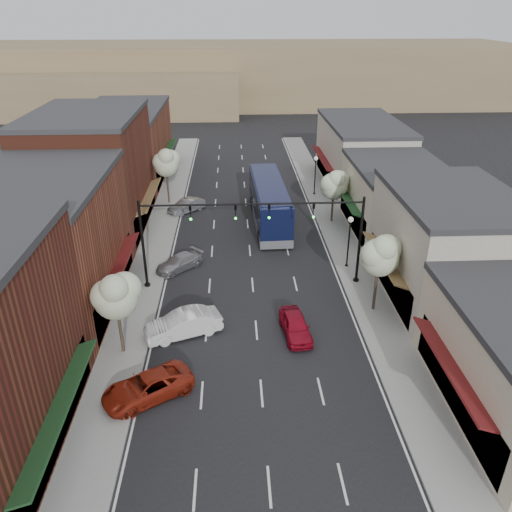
{
  "coord_description": "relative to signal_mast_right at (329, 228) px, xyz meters",
  "views": [
    {
      "loc": [
        -1.31,
        -25.19,
        19.17
      ],
      "look_at": [
        0.29,
        8.53,
        2.2
      ],
      "focal_mm": 35.0,
      "sensor_mm": 36.0,
      "label": 1
    }
  ],
  "objects": [
    {
      "name": "bldg_right_midfar",
      "position": [
        8.08,
        10.0,
        -1.46
      ],
      "size": [
        9.14,
        12.1,
        6.4
      ],
      "color": "beige",
      "rests_on": "ground"
    },
    {
      "name": "parked_car_e",
      "position": [
        -11.82,
        15.46,
        -3.95
      ],
      "size": [
        3.94,
        3.88,
        1.35
      ],
      "primitive_type": "imported",
      "rotation": [
        0.0,
        0.0,
        -0.8
      ],
      "color": "gray",
      "rests_on": "ground"
    },
    {
      "name": "bldg_right_midnear",
      "position": [
        8.1,
        -2.0,
        -0.72
      ],
      "size": [
        9.14,
        12.1,
        7.9
      ],
      "color": "#BDB4A2",
      "rests_on": "ground"
    },
    {
      "name": "hill_near",
      "position": [
        -30.62,
        70.0,
        -0.62
      ],
      "size": [
        50.0,
        20.0,
        8.0
      ],
      "primitive_type": "cube",
      "color": "#7A6647",
      "rests_on": "ground"
    },
    {
      "name": "tree_left_far",
      "position": [
        -13.87,
        17.95,
        -0.02
      ],
      "size": [
        2.85,
        2.65,
        6.13
      ],
      "color": "#47382B",
      "rests_on": "ground"
    },
    {
      "name": "bldg_right_far",
      "position": [
        8.09,
        24.0,
        -0.96
      ],
      "size": [
        9.14,
        16.1,
        7.4
      ],
      "color": "#BDB4A2",
      "rests_on": "ground"
    },
    {
      "name": "parked_car_a",
      "position": [
        -11.82,
        -11.98,
        -3.93
      ],
      "size": [
        5.43,
        4.52,
        1.38
      ],
      "primitive_type": "imported",
      "rotation": [
        0.0,
        0.0,
        -1.03
      ],
      "color": "maroon",
      "rests_on": "ground"
    },
    {
      "name": "signal_mast_left",
      "position": [
        -11.24,
        0.0,
        0.0
      ],
      "size": [
        8.22,
        0.46,
        7.0
      ],
      "color": "black",
      "rests_on": "ground"
    },
    {
      "name": "coach_bus",
      "position": [
        -3.5,
        12.39,
        -2.51
      ],
      "size": [
        3.38,
        13.45,
        4.08
      ],
      "rotation": [
        0.0,
        0.0,
        0.04
      ],
      "color": "black",
      "rests_on": "ground"
    },
    {
      "name": "sidewalk_right",
      "position": [
        2.78,
        10.5,
        -4.55
      ],
      "size": [
        2.8,
        73.0,
        0.15
      ],
      "primitive_type": "cube",
      "color": "gray",
      "rests_on": "ground"
    },
    {
      "name": "lamp_post_far",
      "position": [
        2.18,
        20.0,
        -1.62
      ],
      "size": [
        0.44,
        0.44,
        4.44
      ],
      "color": "black",
      "rests_on": "ground"
    },
    {
      "name": "parked_car_c",
      "position": [
        -11.45,
        2.85,
        -4.02
      ],
      "size": [
        4.16,
        4.09,
        1.2
      ],
      "primitive_type": "imported",
      "rotation": [
        0.0,
        0.0,
        -0.8
      ],
      "color": "gray",
      "rests_on": "ground"
    },
    {
      "name": "tree_right_far",
      "position": [
        2.73,
        11.95,
        -0.63
      ],
      "size": [
        2.85,
        2.65,
        5.43
      ],
      "color": "#47382B",
      "rests_on": "ground"
    },
    {
      "name": "signal_mast_right",
      "position": [
        0.0,
        0.0,
        0.0
      ],
      "size": [
        8.22,
        0.46,
        7.0
      ],
      "color": "black",
      "rests_on": "ground"
    },
    {
      "name": "curb_right",
      "position": [
        1.38,
        10.5,
        -4.55
      ],
      "size": [
        0.25,
        73.0,
        0.17
      ],
      "primitive_type": "cube",
      "color": "gray",
      "rests_on": "ground"
    },
    {
      "name": "tree_left_near",
      "position": [
        -13.87,
        -8.05,
        -0.4
      ],
      "size": [
        2.85,
        2.65,
        5.69
      ],
      "color": "#47382B",
      "rests_on": "ground"
    },
    {
      "name": "bldg_left_far",
      "position": [
        -19.84,
        28.0,
        -0.46
      ],
      "size": [
        10.14,
        18.1,
        8.4
      ],
      "color": "brown",
      "rests_on": "ground"
    },
    {
      "name": "bldg_left_midnear",
      "position": [
        -19.85,
        -2.0,
        0.03
      ],
      "size": [
        10.14,
        14.1,
        9.4
      ],
      "color": "brown",
      "rests_on": "ground"
    },
    {
      "name": "tree_right_near",
      "position": [
        2.73,
        -4.05,
        -0.17
      ],
      "size": [
        2.85,
        2.65,
        5.95
      ],
      "color": "#47382B",
      "rests_on": "ground"
    },
    {
      "name": "ground",
      "position": [
        -5.62,
        -8.0,
        -4.62
      ],
      "size": [
        160.0,
        160.0,
        0.0
      ],
      "primitive_type": "plane",
      "color": "black",
      "rests_on": "ground"
    },
    {
      "name": "parked_car_b",
      "position": [
        -10.36,
        -6.26,
        -3.81
      ],
      "size": [
        5.23,
        3.35,
        1.63
      ],
      "primitive_type": "imported",
      "rotation": [
        0.0,
        0.0,
        -1.21
      ],
      "color": "white",
      "rests_on": "ground"
    },
    {
      "name": "curb_left",
      "position": [
        -12.62,
        10.5,
        -4.55
      ],
      "size": [
        0.25,
        73.0,
        0.17
      ],
      "primitive_type": "cube",
      "color": "gray",
      "rests_on": "ground"
    },
    {
      "name": "red_hatchback",
      "position": [
        -3.12,
        -6.61,
        -3.93
      ],
      "size": [
        2.08,
        4.25,
        1.39
      ],
      "primitive_type": "imported",
      "rotation": [
        0.0,
        0.0,
        0.11
      ],
      "color": "maroon",
      "rests_on": "ground"
    },
    {
      "name": "sidewalk_left",
      "position": [
        -14.02,
        10.5,
        -4.55
      ],
      "size": [
        2.8,
        73.0,
        0.15
      ],
      "primitive_type": "cube",
      "color": "gray",
      "rests_on": "ground"
    },
    {
      "name": "hill_far",
      "position": [
        -5.62,
        82.0,
        1.38
      ],
      "size": [
        120.0,
        30.0,
        12.0
      ],
      "primitive_type": "cube",
      "color": "#7A6647",
      "rests_on": "ground"
    },
    {
      "name": "bldg_left_midfar",
      "position": [
        -19.86,
        12.0,
        0.78
      ],
      "size": [
        10.14,
        14.1,
        10.9
      ],
      "color": "#612B1B",
      "rests_on": "ground"
    },
    {
      "name": "lamp_post_near",
      "position": [
        2.18,
        2.5,
        -1.62
      ],
      "size": [
        0.44,
        0.44,
        4.44
      ],
      "color": "black",
      "rests_on": "ground"
    }
  ]
}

